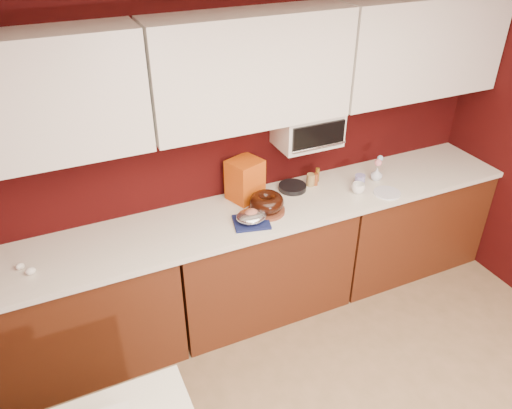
{
  "coord_description": "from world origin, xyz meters",
  "views": [
    {
      "loc": [
        -1.25,
        -0.73,
        2.79
      ],
      "look_at": [
        -0.07,
        1.84,
        1.02
      ],
      "focal_mm": 35.0,
      "sensor_mm": 36.0,
      "label": 1
    }
  ],
  "objects_px": {
    "coffee_mug": "(358,187)",
    "bundt_cake": "(267,202)",
    "foil_ham_nest": "(251,216)",
    "toaster_oven": "(307,128)",
    "pandoro_box": "(245,180)",
    "flower_vase": "(377,173)",
    "blue_jar": "(360,181)"
  },
  "relations": [
    {
      "from": "blue_jar",
      "to": "flower_vase",
      "type": "height_order",
      "value": "flower_vase"
    },
    {
      "from": "pandoro_box",
      "to": "blue_jar",
      "type": "height_order",
      "value": "pandoro_box"
    },
    {
      "from": "toaster_oven",
      "to": "foil_ham_nest",
      "type": "bearing_deg",
      "value": -152.69
    },
    {
      "from": "toaster_oven",
      "to": "flower_vase",
      "type": "relative_size",
      "value": 4.07
    },
    {
      "from": "bundt_cake",
      "to": "blue_jar",
      "type": "relative_size",
      "value": 2.57
    },
    {
      "from": "bundt_cake",
      "to": "flower_vase",
      "type": "height_order",
      "value": "bundt_cake"
    },
    {
      "from": "toaster_oven",
      "to": "pandoro_box",
      "type": "height_order",
      "value": "toaster_oven"
    },
    {
      "from": "coffee_mug",
      "to": "flower_vase",
      "type": "bearing_deg",
      "value": 24.08
    },
    {
      "from": "foil_ham_nest",
      "to": "blue_jar",
      "type": "bearing_deg",
      "value": 7.08
    },
    {
      "from": "toaster_oven",
      "to": "flower_vase",
      "type": "xyz_separation_m",
      "value": [
        0.56,
        -0.15,
        -0.42
      ]
    },
    {
      "from": "bundt_cake",
      "to": "pandoro_box",
      "type": "relative_size",
      "value": 0.79
    },
    {
      "from": "coffee_mug",
      "to": "pandoro_box",
      "type": "bearing_deg",
      "value": 160.33
    },
    {
      "from": "toaster_oven",
      "to": "flower_vase",
      "type": "bearing_deg",
      "value": -14.68
    },
    {
      "from": "foil_ham_nest",
      "to": "flower_vase",
      "type": "bearing_deg",
      "value": 7.48
    },
    {
      "from": "flower_vase",
      "to": "foil_ham_nest",
      "type": "bearing_deg",
      "value": -172.52
    },
    {
      "from": "foil_ham_nest",
      "to": "blue_jar",
      "type": "xyz_separation_m",
      "value": [
        0.95,
        0.12,
        -0.01
      ]
    },
    {
      "from": "bundt_cake",
      "to": "foil_ham_nest",
      "type": "bearing_deg",
      "value": -151.2
    },
    {
      "from": "coffee_mug",
      "to": "bundt_cake",
      "type": "bearing_deg",
      "value": 176.48
    },
    {
      "from": "toaster_oven",
      "to": "coffee_mug",
      "type": "xyz_separation_m",
      "value": [
        0.31,
        -0.25,
        -0.43
      ]
    },
    {
      "from": "toaster_oven",
      "to": "bundt_cake",
      "type": "relative_size",
      "value": 1.88
    },
    {
      "from": "bundt_cake",
      "to": "flower_vase",
      "type": "bearing_deg",
      "value": 3.74
    },
    {
      "from": "bundt_cake",
      "to": "blue_jar",
      "type": "distance_m",
      "value": 0.8
    },
    {
      "from": "coffee_mug",
      "to": "flower_vase",
      "type": "relative_size",
      "value": 0.85
    },
    {
      "from": "foil_ham_nest",
      "to": "flower_vase",
      "type": "height_order",
      "value": "flower_vase"
    },
    {
      "from": "foil_ham_nest",
      "to": "coffee_mug",
      "type": "bearing_deg",
      "value": 2.54
    },
    {
      "from": "foil_ham_nest",
      "to": "coffee_mug",
      "type": "relative_size",
      "value": 2.23
    },
    {
      "from": "coffee_mug",
      "to": "flower_vase",
      "type": "distance_m",
      "value": 0.27
    },
    {
      "from": "toaster_oven",
      "to": "coffee_mug",
      "type": "height_order",
      "value": "toaster_oven"
    },
    {
      "from": "bundt_cake",
      "to": "blue_jar",
      "type": "xyz_separation_m",
      "value": [
        0.8,
        0.03,
        -0.03
      ]
    },
    {
      "from": "bundt_cake",
      "to": "flower_vase",
      "type": "xyz_separation_m",
      "value": [
        0.97,
        0.06,
        -0.02
      ]
    },
    {
      "from": "foil_ham_nest",
      "to": "coffee_mug",
      "type": "xyz_separation_m",
      "value": [
        0.88,
        0.04,
        -0.01
      ]
    },
    {
      "from": "toaster_oven",
      "to": "pandoro_box",
      "type": "xyz_separation_m",
      "value": [
        -0.47,
        0.03,
        -0.32
      ]
    }
  ]
}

